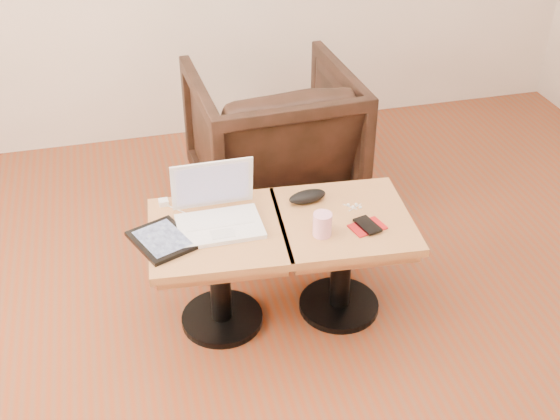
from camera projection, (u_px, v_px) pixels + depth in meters
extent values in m
cube|color=maroon|center=(336.00, 382.00, 2.77)|extent=(4.50, 4.50, 0.01)
cylinder|color=black|center=(222.00, 318.00, 3.05)|extent=(0.35, 0.35, 0.03)
cylinder|color=black|center=(220.00, 278.00, 2.92)|extent=(0.09, 0.09, 0.43)
cube|color=brown|center=(217.00, 240.00, 2.81)|extent=(0.53, 0.53, 0.04)
cube|color=#9C561F|center=(217.00, 233.00, 2.79)|extent=(0.58, 0.58, 0.03)
cylinder|color=black|center=(339.00, 305.00, 3.12)|extent=(0.35, 0.35, 0.03)
cylinder|color=black|center=(341.00, 264.00, 2.99)|extent=(0.09, 0.09, 0.43)
cube|color=brown|center=(343.00, 228.00, 2.89)|extent=(0.53, 0.53, 0.04)
cube|color=#9C561F|center=(344.00, 220.00, 2.86)|extent=(0.58, 0.58, 0.03)
cube|color=white|center=(220.00, 226.00, 2.78)|extent=(0.33, 0.23, 0.02)
cube|color=silver|center=(218.00, 219.00, 2.81)|extent=(0.27, 0.11, 0.00)
cube|color=silver|center=(223.00, 234.00, 2.73)|extent=(0.09, 0.06, 0.00)
cube|color=white|center=(212.00, 184.00, 2.82)|extent=(0.33, 0.04, 0.22)
cube|color=brown|center=(212.00, 184.00, 2.82)|extent=(0.29, 0.03, 0.18)
cube|color=black|center=(162.00, 240.00, 2.71)|extent=(0.28, 0.31, 0.02)
cube|color=#191E38|center=(162.00, 238.00, 2.70)|extent=(0.23, 0.25, 0.00)
cube|color=white|center=(164.00, 202.00, 2.92)|extent=(0.04, 0.04, 0.02)
ellipsoid|color=black|center=(307.00, 197.00, 2.93)|extent=(0.17, 0.10, 0.05)
cylinder|color=#E95085|center=(322.00, 224.00, 2.73)|extent=(0.09, 0.09, 0.10)
sphere|color=white|center=(353.00, 207.00, 2.90)|extent=(0.01, 0.01, 0.01)
sphere|color=white|center=(356.00, 204.00, 2.92)|extent=(0.01, 0.01, 0.01)
sphere|color=white|center=(348.00, 205.00, 2.92)|extent=(0.01, 0.01, 0.01)
sphere|color=white|center=(360.00, 207.00, 2.90)|extent=(0.01, 0.01, 0.01)
cylinder|color=white|center=(353.00, 208.00, 2.91)|extent=(0.07, 0.04, 0.00)
cube|color=#A41910|center=(367.00, 227.00, 2.79)|extent=(0.15, 0.12, 0.01)
cube|color=black|center=(368.00, 225.00, 2.79)|extent=(0.09, 0.13, 0.01)
imported|color=black|center=(272.00, 137.00, 3.67)|extent=(0.84, 0.86, 0.75)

